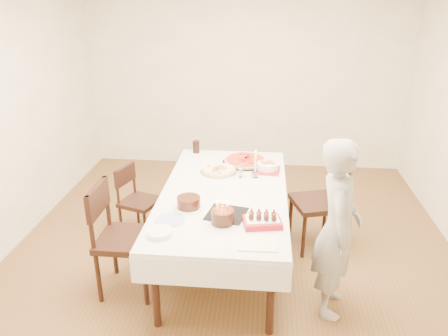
# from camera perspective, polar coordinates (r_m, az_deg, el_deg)

# --- Properties ---
(floor) EXTENTS (5.00, 5.00, 0.00)m
(floor) POSITION_cam_1_polar(r_m,az_deg,el_deg) (4.44, 1.07, -11.47)
(floor) COLOR brown
(floor) RESTS_ON ground
(wall_back) EXTENTS (4.50, 0.04, 2.70)m
(wall_back) POSITION_cam_1_polar(r_m,az_deg,el_deg) (6.28, 2.96, 12.10)
(wall_back) COLOR #F4E9CD
(wall_back) RESTS_ON floor
(wall_front) EXTENTS (4.50, 0.04, 2.70)m
(wall_front) POSITION_cam_1_polar(r_m,az_deg,el_deg) (1.66, -5.76, -20.93)
(wall_front) COLOR #F4E9CD
(wall_front) RESTS_ON floor
(dining_table) EXTENTS (1.32, 2.23, 0.75)m
(dining_table) POSITION_cam_1_polar(r_m,az_deg,el_deg) (4.19, 0.00, -7.69)
(dining_table) COLOR silver
(dining_table) RESTS_ON floor
(chair_right_savory) EXTENTS (0.62, 0.62, 0.97)m
(chair_right_savory) POSITION_cam_1_polar(r_m,az_deg,el_deg) (4.49, 12.03, -4.46)
(chair_right_savory) COLOR black
(chair_right_savory) RESTS_ON floor
(chair_left_savory) EXTENTS (0.50, 0.50, 0.77)m
(chair_left_savory) POSITION_cam_1_polar(r_m,az_deg,el_deg) (4.72, -10.93, -4.37)
(chair_left_savory) COLOR black
(chair_left_savory) RESTS_ON floor
(chair_left_dessert) EXTENTS (0.52, 0.52, 1.00)m
(chair_left_dessert) POSITION_cam_1_polar(r_m,az_deg,el_deg) (3.85, -12.62, -9.07)
(chair_left_dessert) COLOR black
(chair_left_dessert) RESTS_ON floor
(person) EXTENTS (0.42, 0.58, 1.49)m
(person) POSITION_cam_1_polar(r_m,az_deg,el_deg) (3.54, 14.58, -7.74)
(person) COLOR #A5A19C
(person) RESTS_ON floor
(pizza_white) EXTENTS (0.38, 0.38, 0.04)m
(pizza_white) POSITION_cam_1_polar(r_m,az_deg,el_deg) (4.41, -0.69, -0.32)
(pizza_white) COLOR beige
(pizza_white) RESTS_ON dining_table
(pizza_pepperoni) EXTENTS (0.63, 0.63, 0.04)m
(pizza_pepperoni) POSITION_cam_1_polar(r_m,az_deg,el_deg) (4.66, 2.78, 0.95)
(pizza_pepperoni) COLOR red
(pizza_pepperoni) RESTS_ON dining_table
(red_placemat) EXTENTS (0.30, 0.30, 0.01)m
(red_placemat) POSITION_cam_1_polar(r_m,az_deg,el_deg) (4.49, 5.51, -0.33)
(red_placemat) COLOR #B21E1E
(red_placemat) RESTS_ON dining_table
(pasta_bowl) EXTENTS (0.26, 0.26, 0.07)m
(pasta_bowl) POSITION_cam_1_polar(r_m,az_deg,el_deg) (4.49, 5.72, 0.26)
(pasta_bowl) COLOR white
(pasta_bowl) RESTS_ON dining_table
(taper_candle) EXTENTS (0.08, 0.08, 0.29)m
(taper_candle) POSITION_cam_1_polar(r_m,az_deg,el_deg) (4.27, 4.14, 0.61)
(taper_candle) COLOR white
(taper_candle) RESTS_ON dining_table
(shaker_pair) EXTENTS (0.11, 0.11, 0.11)m
(shaker_pair) POSITION_cam_1_polar(r_m,az_deg,el_deg) (4.29, 2.17, -0.55)
(shaker_pair) COLOR white
(shaker_pair) RESTS_ON dining_table
(cola_glass) EXTENTS (0.09, 0.09, 0.14)m
(cola_glass) POSITION_cam_1_polar(r_m,az_deg,el_deg) (4.94, -3.66, 2.79)
(cola_glass) COLOR black
(cola_glass) RESTS_ON dining_table
(layer_cake) EXTENTS (0.30, 0.30, 0.10)m
(layer_cake) POSITION_cam_1_polar(r_m,az_deg,el_deg) (3.71, -4.64, -4.54)
(layer_cake) COLOR #34170D
(layer_cake) RESTS_ON dining_table
(cake_board) EXTENTS (0.37, 0.37, 0.01)m
(cake_board) POSITION_cam_1_polar(r_m,az_deg,el_deg) (3.63, 0.32, -6.04)
(cake_board) COLOR black
(cake_board) RESTS_ON dining_table
(birthday_cake) EXTENTS (0.23, 0.23, 0.17)m
(birthday_cake) POSITION_cam_1_polar(r_m,az_deg,el_deg) (3.45, -0.19, -5.80)
(birthday_cake) COLOR #3D1C10
(birthday_cake) RESTS_ON dining_table
(strawberry_box) EXTENTS (0.32, 0.25, 0.07)m
(strawberry_box) POSITION_cam_1_polar(r_m,az_deg,el_deg) (3.47, 5.03, -6.92)
(strawberry_box) COLOR #AC1322
(strawberry_box) RESTS_ON dining_table
(box_lid) EXTENTS (0.30, 0.20, 0.02)m
(box_lid) POSITION_cam_1_polar(r_m,az_deg,el_deg) (3.24, 4.39, -9.97)
(box_lid) COLOR beige
(box_lid) RESTS_ON dining_table
(plate_stack) EXTENTS (0.24, 0.24, 0.04)m
(plate_stack) POSITION_cam_1_polar(r_m,az_deg,el_deg) (3.37, -8.34, -8.34)
(plate_stack) COLOR white
(plate_stack) RESTS_ON dining_table
(china_plate) EXTENTS (0.30, 0.30, 0.01)m
(china_plate) POSITION_cam_1_polar(r_m,az_deg,el_deg) (3.56, -7.06, -6.75)
(china_plate) COLOR white
(china_plate) RESTS_ON dining_table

